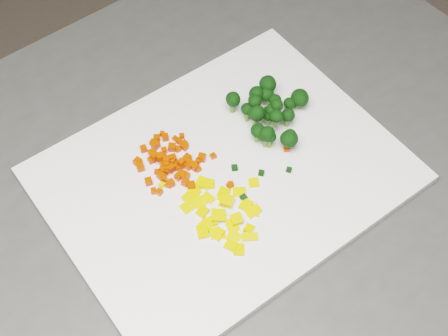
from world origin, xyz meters
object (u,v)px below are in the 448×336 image
object	(u,v)px
cutting_board	(224,175)
pepper_pile	(225,208)
carrot_pile	(169,157)
broccoli_pile	(270,106)
counter_block	(202,304)

from	to	relation	value
cutting_board	pepper_pile	xyz separation A→B (m)	(-0.02, -0.06, 0.01)
carrot_pile	broccoli_pile	world-z (taller)	broccoli_pile
counter_block	broccoli_pile	world-z (taller)	broccoli_pile
counter_block	cutting_board	world-z (taller)	cutting_board
counter_block	broccoli_pile	distance (m)	0.51
cutting_board	pepper_pile	world-z (taller)	pepper_pile
carrot_pile	pepper_pile	xyz separation A→B (m)	(0.05, -0.10, -0.01)
carrot_pile	pepper_pile	bearing A→B (deg)	-62.98
counter_block	carrot_pile	size ratio (longest dim) A/B	10.37
pepper_pile	broccoli_pile	bearing A→B (deg)	50.15
pepper_pile	broccoli_pile	size ratio (longest dim) A/B	0.97
carrot_pile	pepper_pile	world-z (taller)	carrot_pile
cutting_board	carrot_pile	bearing A→B (deg)	151.16
carrot_pile	cutting_board	bearing A→B (deg)	-28.84
cutting_board	pepper_pile	size ratio (longest dim) A/B	3.88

